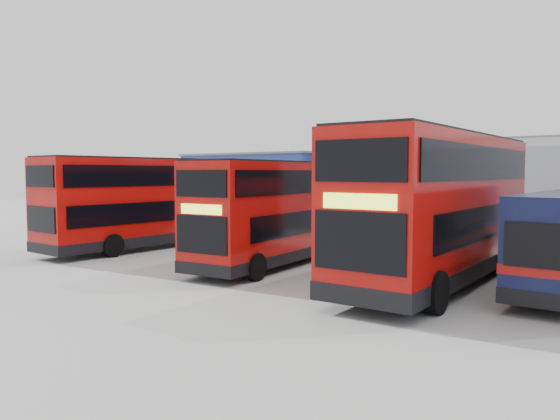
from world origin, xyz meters
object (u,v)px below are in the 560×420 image
object	(u,v)px
panel_van	(192,205)
office_block	(270,186)
double_decker_right	(441,209)
double_decker_left	(144,204)
double_decker_centre	(280,213)

from	to	relation	value
panel_van	office_block	bearing A→B (deg)	18.97
double_decker_right	panel_van	distance (m)	27.76
double_decker_left	panel_van	xyz separation A→B (m)	(-10.47, 12.89, -1.05)
office_block	double_decker_left	bearing A→B (deg)	-70.74
office_block	double_decker_left	distance (m)	18.07
office_block	double_decker_left	xyz separation A→B (m)	(5.96, -17.05, -0.40)
office_block	panel_van	bearing A→B (deg)	-137.26
double_decker_right	panel_van	world-z (taller)	double_decker_right
double_decker_left	panel_van	distance (m)	16.64
panel_van	double_decker_right	bearing A→B (deg)	-49.55
double_decker_left	panel_van	world-z (taller)	double_decker_left
office_block	double_decker_right	distance (m)	26.11
office_block	panel_van	xyz separation A→B (m)	(-4.51, -4.17, -1.44)
double_decker_centre	panel_van	size ratio (longest dim) A/B	2.00
double_decker_centre	double_decker_left	bearing A→B (deg)	177.04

